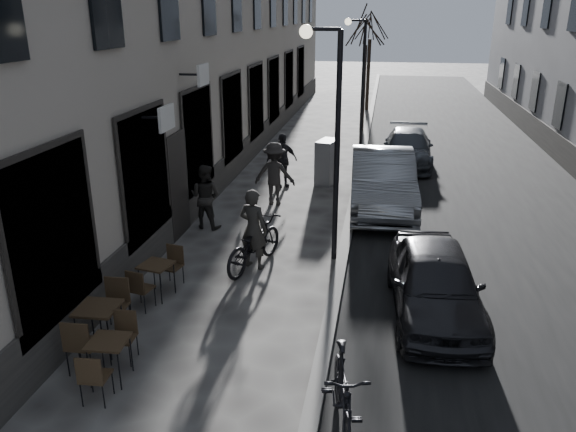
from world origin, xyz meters
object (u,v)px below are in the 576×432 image
(tree_near, at_px, (366,27))
(bistro_set_c, at_px, (157,277))
(bicycle, at_px, (254,244))
(pedestrian_mid, at_px, (275,174))
(utility_cabinet, at_px, (327,162))
(bistro_set_b, at_px, (100,324))
(streetlamp_near, at_px, (330,121))
(pedestrian_far, at_px, (282,160))
(streetlamp_far, at_px, (359,68))
(pedestrian_near, at_px, (205,196))
(car_far, at_px, (408,148))
(tree_far, at_px, (371,24))
(car_near, at_px, (435,282))
(moped, at_px, (343,396))
(car_mid, at_px, (382,181))
(bistro_set_a, at_px, (110,356))

(tree_near, height_order, bistro_set_c, tree_near)
(bicycle, xyz_separation_m, pedestrian_mid, (-0.38, 4.33, 0.36))
(utility_cabinet, bearing_deg, bistro_set_b, -89.72)
(streetlamp_near, xyz_separation_m, bicycle, (-1.53, -0.75, -2.61))
(tree_near, height_order, pedestrian_far, tree_near)
(streetlamp_near, bearing_deg, bicycle, -153.95)
(streetlamp_near, bearing_deg, streetlamp_far, 90.00)
(pedestrian_near, bearing_deg, car_far, -115.10)
(tree_far, height_order, utility_cabinet, tree_far)
(streetlamp_far, bearing_deg, pedestrian_near, -107.36)
(utility_cabinet, xyz_separation_m, car_far, (2.67, 2.91, -0.10))
(streetlamp_far, distance_m, car_near, 14.60)
(bistro_set_b, bearing_deg, moped, -20.50)
(bistro_set_c, bearing_deg, tree_near, 91.38)
(car_mid, height_order, car_far, car_mid)
(bistro_set_c, xyz_separation_m, utility_cabinet, (2.47, 8.38, 0.29))
(pedestrian_far, distance_m, moped, 11.37)
(streetlamp_near, relative_size, pedestrian_far, 2.94)
(utility_cabinet, bearing_deg, pedestrian_near, -105.74)
(tree_far, xyz_separation_m, moped, (0.73, -26.66, -4.07))
(streetlamp_far, relative_size, car_near, 1.31)
(streetlamp_near, relative_size, streetlamp_far, 1.00)
(streetlamp_far, xyz_separation_m, bistro_set_b, (-3.30, -16.35, -2.67))
(streetlamp_near, distance_m, car_mid, 4.55)
(utility_cabinet, relative_size, moped, 0.73)
(streetlamp_far, height_order, bicycle, streetlamp_far)
(pedestrian_mid, relative_size, moped, 0.92)
(tree_near, distance_m, bistro_set_b, 20.08)
(car_far, bearing_deg, pedestrian_far, -137.72)
(bistro_set_c, relative_size, pedestrian_far, 0.85)
(streetlamp_far, xyz_separation_m, moped, (0.81, -17.66, -2.56))
(pedestrian_far, height_order, moped, pedestrian_far)
(moped, bearing_deg, tree_near, 81.91)
(tree_far, relative_size, car_far, 1.33)
(bistro_set_b, xyz_separation_m, pedestrian_far, (1.28, 9.70, 0.38))
(streetlamp_far, bearing_deg, pedestrian_far, -106.94)
(pedestrian_far, bearing_deg, streetlamp_near, -97.37)
(tree_near, relative_size, bistro_set_b, 3.51)
(tree_near, relative_size, bistro_set_a, 4.06)
(bistro_set_a, height_order, bicycle, bicycle)
(tree_near, bearing_deg, utility_cabinet, -94.42)
(bistro_set_c, xyz_separation_m, bicycle, (1.56, 1.68, 0.12))
(tree_far, bearing_deg, car_near, -84.71)
(moped, bearing_deg, car_far, 75.03)
(bistro_set_a, bearing_deg, bicycle, 70.66)
(bicycle, height_order, car_near, car_near)
(bistro_set_a, height_order, pedestrian_mid, pedestrian_mid)
(streetlamp_near, relative_size, bicycle, 2.43)
(car_near, bearing_deg, streetlamp_far, 95.32)
(tree_near, height_order, pedestrian_near, tree_near)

